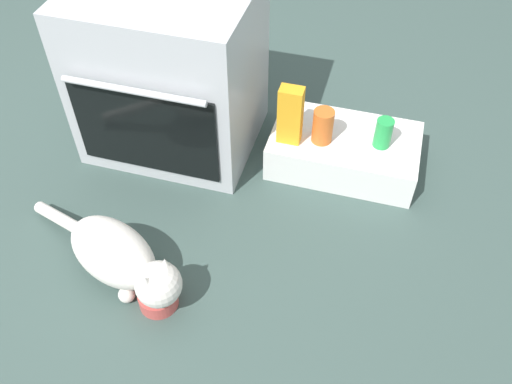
{
  "coord_description": "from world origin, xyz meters",
  "views": [
    {
      "loc": [
        0.85,
        -1.17,
        1.58
      ],
      "look_at": [
        0.51,
        0.01,
        0.25
      ],
      "focal_mm": 38.35,
      "sensor_mm": 36.0,
      "label": 1
    }
  ],
  "objects_px": {
    "food_bowl": "(158,297)",
    "cat": "(120,257)",
    "sauce_jar": "(323,126)",
    "soda_can": "(383,133)",
    "oven": "(170,72)",
    "pantry_cabinet": "(344,151)",
    "juice_carton": "(290,115)"
  },
  "relations": [
    {
      "from": "pantry_cabinet",
      "to": "soda_can",
      "type": "height_order",
      "value": "soda_can"
    },
    {
      "from": "food_bowl",
      "to": "cat",
      "type": "distance_m",
      "value": 0.18
    },
    {
      "from": "sauce_jar",
      "to": "food_bowl",
      "type": "bearing_deg",
      "value": -116.32
    },
    {
      "from": "pantry_cabinet",
      "to": "juice_carton",
      "type": "relative_size",
      "value": 2.42
    },
    {
      "from": "food_bowl",
      "to": "cat",
      "type": "relative_size",
      "value": 0.19
    },
    {
      "from": "pantry_cabinet",
      "to": "juice_carton",
      "type": "distance_m",
      "value": 0.3
    },
    {
      "from": "food_bowl",
      "to": "juice_carton",
      "type": "distance_m",
      "value": 0.82
    },
    {
      "from": "cat",
      "to": "pantry_cabinet",
      "type": "bearing_deg",
      "value": 73.46
    },
    {
      "from": "oven",
      "to": "soda_can",
      "type": "relative_size",
      "value": 5.61
    },
    {
      "from": "food_bowl",
      "to": "soda_can",
      "type": "xyz_separation_m",
      "value": [
        0.61,
        0.8,
        0.18
      ]
    },
    {
      "from": "sauce_jar",
      "to": "juice_carton",
      "type": "bearing_deg",
      "value": -165.84
    },
    {
      "from": "oven",
      "to": "cat",
      "type": "relative_size",
      "value": 0.97
    },
    {
      "from": "oven",
      "to": "cat",
      "type": "distance_m",
      "value": 0.77
    },
    {
      "from": "oven",
      "to": "cat",
      "type": "xyz_separation_m",
      "value": [
        0.09,
        -0.73,
        -0.22
      ]
    },
    {
      "from": "food_bowl",
      "to": "oven",
      "type": "bearing_deg",
      "value": 106.88
    },
    {
      "from": "oven",
      "to": "food_bowl",
      "type": "relative_size",
      "value": 5.18
    },
    {
      "from": "oven",
      "to": "pantry_cabinet",
      "type": "relative_size",
      "value": 1.16
    },
    {
      "from": "soda_can",
      "to": "juice_carton",
      "type": "bearing_deg",
      "value": -169.37
    },
    {
      "from": "cat",
      "to": "juice_carton",
      "type": "relative_size",
      "value": 2.89
    },
    {
      "from": "sauce_jar",
      "to": "juice_carton",
      "type": "relative_size",
      "value": 0.58
    },
    {
      "from": "oven",
      "to": "food_bowl",
      "type": "bearing_deg",
      "value": -73.12
    },
    {
      "from": "food_bowl",
      "to": "cat",
      "type": "bearing_deg",
      "value": 157.09
    },
    {
      "from": "sauce_jar",
      "to": "juice_carton",
      "type": "distance_m",
      "value": 0.14
    },
    {
      "from": "oven",
      "to": "food_bowl",
      "type": "height_order",
      "value": "oven"
    },
    {
      "from": "pantry_cabinet",
      "to": "food_bowl",
      "type": "distance_m",
      "value": 0.94
    },
    {
      "from": "soda_can",
      "to": "sauce_jar",
      "type": "bearing_deg",
      "value": -171.31
    },
    {
      "from": "pantry_cabinet",
      "to": "oven",
      "type": "bearing_deg",
      "value": -178.14
    },
    {
      "from": "cat",
      "to": "soda_can",
      "type": "relative_size",
      "value": 5.79
    },
    {
      "from": "soda_can",
      "to": "pantry_cabinet",
      "type": "bearing_deg",
      "value": 175.48
    },
    {
      "from": "juice_carton",
      "to": "pantry_cabinet",
      "type": "bearing_deg",
      "value": 19.81
    },
    {
      "from": "sauce_jar",
      "to": "soda_can",
      "type": "xyz_separation_m",
      "value": [
        0.23,
        0.03,
        -0.01
      ]
    },
    {
      "from": "oven",
      "to": "soda_can",
      "type": "distance_m",
      "value": 0.86
    }
  ]
}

